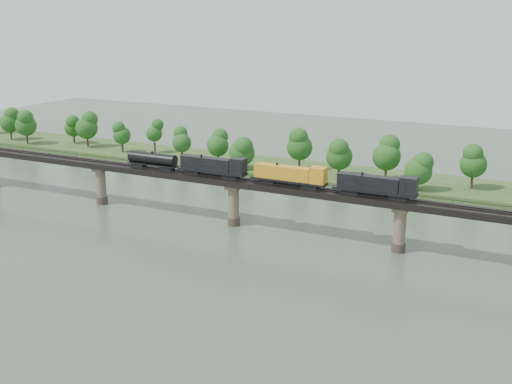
% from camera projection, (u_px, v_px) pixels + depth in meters
% --- Properties ---
extents(ground, '(400.00, 400.00, 0.00)m').
position_uv_depth(ground, '(163.00, 268.00, 128.48)').
color(ground, '#3A4939').
rests_on(ground, ground).
extents(far_bank, '(300.00, 24.00, 1.60)m').
position_uv_depth(far_bank, '(317.00, 173.00, 201.55)').
color(far_bank, '#304E1F').
rests_on(far_bank, ground).
extents(bridge, '(236.00, 30.00, 11.50)m').
position_uv_depth(bridge, '(234.00, 203.00, 152.87)').
color(bridge, '#473A2D').
rests_on(bridge, ground).
extents(bridge_superstructure, '(220.00, 4.90, 0.75)m').
position_uv_depth(bridge_superstructure, '(233.00, 178.00, 151.17)').
color(bridge_superstructure, black).
rests_on(bridge_superstructure, bridge).
extents(far_treeline, '(289.06, 17.54, 13.60)m').
position_uv_depth(far_treeline, '(288.00, 148.00, 199.05)').
color(far_treeline, '#382619').
rests_on(far_treeline, far_bank).
extents(freight_train, '(73.38, 2.86, 5.05)m').
position_uv_depth(freight_train, '(263.00, 172.00, 147.31)').
color(freight_train, black).
rests_on(freight_train, bridge).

